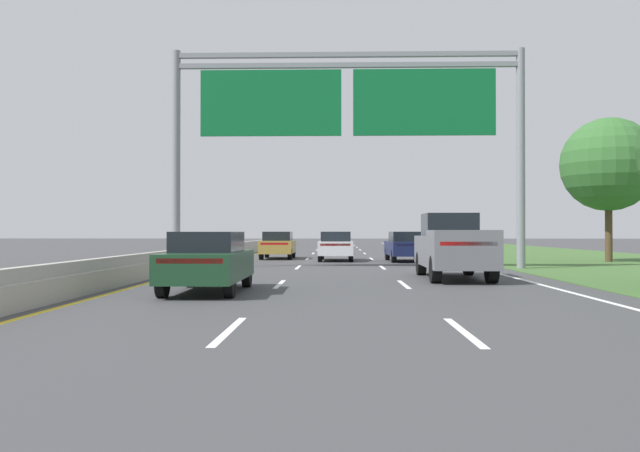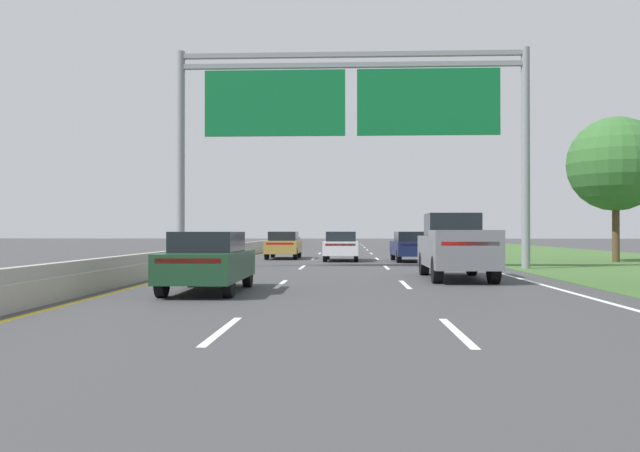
{
  "view_description": "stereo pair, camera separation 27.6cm",
  "coord_description": "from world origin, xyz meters",
  "px_view_note": "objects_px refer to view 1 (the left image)",
  "views": [
    {
      "loc": [
        -0.14,
        0.37,
        1.57
      ],
      "look_at": [
        -0.59,
        17.42,
        1.72
      ],
      "focal_mm": 36.02,
      "sensor_mm": 36.0,
      "label": 1
    },
    {
      "loc": [
        0.14,
        0.38,
        1.57
      ],
      "look_at": [
        -0.59,
        17.42,
        1.72
      ],
      "focal_mm": 36.02,
      "sensor_mm": 36.0,
      "label": 2
    }
  ],
  "objects_px": {
    "car_gold_left_lane_sedan": "(278,245)",
    "car_darkgreen_left_lane_sedan": "(208,261)",
    "roadside_tree_mid": "(608,165)",
    "overhead_sign_gantry": "(347,112)",
    "car_navy_right_lane_sedan": "(406,246)",
    "pickup_truck_grey": "(453,247)",
    "car_white_centre_lane_sedan": "(336,246)"
  },
  "relations": [
    {
      "from": "pickup_truck_grey",
      "to": "roadside_tree_mid",
      "type": "distance_m",
      "value": 16.06
    },
    {
      "from": "overhead_sign_gantry",
      "to": "car_darkgreen_left_lane_sedan",
      "type": "relative_size",
      "value": 3.42
    },
    {
      "from": "pickup_truck_grey",
      "to": "car_darkgreen_left_lane_sedan",
      "type": "relative_size",
      "value": 1.23
    },
    {
      "from": "pickup_truck_grey",
      "to": "car_white_centre_lane_sedan",
      "type": "height_order",
      "value": "pickup_truck_grey"
    },
    {
      "from": "car_darkgreen_left_lane_sedan",
      "to": "roadside_tree_mid",
      "type": "distance_m",
      "value": 24.48
    },
    {
      "from": "car_darkgreen_left_lane_sedan",
      "to": "roadside_tree_mid",
      "type": "relative_size",
      "value": 0.59
    },
    {
      "from": "pickup_truck_grey",
      "to": "car_darkgreen_left_lane_sedan",
      "type": "bearing_deg",
      "value": 125.03
    },
    {
      "from": "roadside_tree_mid",
      "to": "car_gold_left_lane_sedan",
      "type": "bearing_deg",
      "value": 167.7
    },
    {
      "from": "car_gold_left_lane_sedan",
      "to": "car_navy_right_lane_sedan",
      "type": "relative_size",
      "value": 0.99
    },
    {
      "from": "car_gold_left_lane_sedan",
      "to": "roadside_tree_mid",
      "type": "relative_size",
      "value": 0.59
    },
    {
      "from": "overhead_sign_gantry",
      "to": "car_navy_right_lane_sedan",
      "type": "xyz_separation_m",
      "value": [
        3.19,
        6.75,
        -5.83
      ]
    },
    {
      "from": "car_gold_left_lane_sedan",
      "to": "car_navy_right_lane_sedan",
      "type": "distance_m",
      "value": 7.74
    },
    {
      "from": "overhead_sign_gantry",
      "to": "roadside_tree_mid",
      "type": "xyz_separation_m",
      "value": [
        13.55,
        6.12,
        -1.63
      ]
    },
    {
      "from": "car_white_centre_lane_sedan",
      "to": "car_darkgreen_left_lane_sedan",
      "type": "height_order",
      "value": "same"
    },
    {
      "from": "overhead_sign_gantry",
      "to": "car_gold_left_lane_sedan",
      "type": "distance_m",
      "value": 12.13
    },
    {
      "from": "car_gold_left_lane_sedan",
      "to": "car_navy_right_lane_sedan",
      "type": "bearing_deg",
      "value": -114.3
    },
    {
      "from": "car_gold_left_lane_sedan",
      "to": "car_darkgreen_left_lane_sedan",
      "type": "relative_size",
      "value": 1.0
    },
    {
      "from": "roadside_tree_mid",
      "to": "car_darkgreen_left_lane_sedan",
      "type": "bearing_deg",
      "value": -135.95
    },
    {
      "from": "car_navy_right_lane_sedan",
      "to": "car_white_centre_lane_sedan",
      "type": "bearing_deg",
      "value": 77.49
    },
    {
      "from": "overhead_sign_gantry",
      "to": "pickup_truck_grey",
      "type": "bearing_deg",
      "value": -58.96
    },
    {
      "from": "car_darkgreen_left_lane_sedan",
      "to": "roadside_tree_mid",
      "type": "bearing_deg",
      "value": -46.16
    },
    {
      "from": "car_white_centre_lane_sedan",
      "to": "car_navy_right_lane_sedan",
      "type": "relative_size",
      "value": 0.99
    },
    {
      "from": "overhead_sign_gantry",
      "to": "pickup_truck_grey",
      "type": "height_order",
      "value": "overhead_sign_gantry"
    },
    {
      "from": "car_navy_right_lane_sedan",
      "to": "car_darkgreen_left_lane_sedan",
      "type": "bearing_deg",
      "value": 156.54
    },
    {
      "from": "overhead_sign_gantry",
      "to": "pickup_truck_grey",
      "type": "distance_m",
      "value": 8.69
    },
    {
      "from": "overhead_sign_gantry",
      "to": "car_darkgreen_left_lane_sedan",
      "type": "height_order",
      "value": "overhead_sign_gantry"
    },
    {
      "from": "car_gold_left_lane_sedan",
      "to": "car_white_centre_lane_sedan",
      "type": "relative_size",
      "value": 1.0
    },
    {
      "from": "car_navy_right_lane_sedan",
      "to": "roadside_tree_mid",
      "type": "xyz_separation_m",
      "value": [
        10.36,
        -0.63,
        4.2
      ]
    },
    {
      "from": "overhead_sign_gantry",
      "to": "roadside_tree_mid",
      "type": "height_order",
      "value": "overhead_sign_gantry"
    },
    {
      "from": "roadside_tree_mid",
      "to": "overhead_sign_gantry",
      "type": "bearing_deg",
      "value": -155.7
    },
    {
      "from": "car_darkgreen_left_lane_sedan",
      "to": "overhead_sign_gantry",
      "type": "bearing_deg",
      "value": -19.77
    },
    {
      "from": "car_white_centre_lane_sedan",
      "to": "overhead_sign_gantry",
      "type": "bearing_deg",
      "value": -175.6
    }
  ]
}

